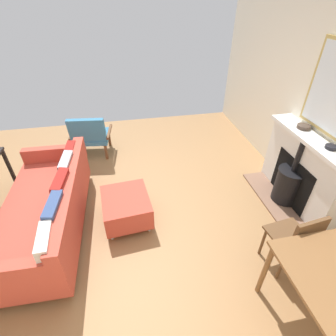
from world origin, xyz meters
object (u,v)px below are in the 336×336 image
(mantel_bowl_near, at_px, (304,126))
(ottoman, at_px, (126,207))
(dining_chair_near_fireplace, at_px, (297,238))
(fireplace, at_px, (299,174))
(mantel_bowl_far, at_px, (331,147))
(sofa, at_px, (48,209))
(armchair_accent, at_px, (90,135))

(mantel_bowl_near, xyz_separation_m, ottoman, (2.42, 0.22, -0.81))
(mantel_bowl_near, distance_m, dining_chair_near_fireplace, 1.57)
(fireplace, distance_m, ottoman, 2.39)
(fireplace, bearing_deg, mantel_bowl_far, 100.34)
(sofa, bearing_deg, mantel_bowl_near, -177.04)
(ottoman, xyz_separation_m, dining_chair_near_fireplace, (-1.67, 1.05, 0.26))
(fireplace, distance_m, armchair_accent, 3.38)
(sofa, relative_size, armchair_accent, 2.59)
(mantel_bowl_near, relative_size, dining_chair_near_fireplace, 0.20)
(ottoman, relative_size, armchair_accent, 0.87)
(mantel_bowl_far, height_order, dining_chair_near_fireplace, mantel_bowl_far)
(mantel_bowl_near, bearing_deg, sofa, 2.96)
(mantel_bowl_near, relative_size, ottoman, 0.24)
(fireplace, distance_m, sofa, 3.31)
(fireplace, relative_size, mantel_bowl_near, 8.87)
(fireplace, relative_size, ottoman, 2.09)
(sofa, height_order, armchair_accent, sofa)
(sofa, bearing_deg, fireplace, 178.40)
(armchair_accent, bearing_deg, mantel_bowl_far, 145.27)
(fireplace, height_order, dining_chair_near_fireplace, fireplace)
(fireplace, xyz_separation_m, mantel_bowl_near, (-0.05, -0.27, 0.59))
(sofa, height_order, dining_chair_near_fireplace, dining_chair_near_fireplace)
(sofa, distance_m, ottoman, 0.94)
(fireplace, height_order, mantel_bowl_far, mantel_bowl_far)
(mantel_bowl_far, relative_size, dining_chair_near_fireplace, 0.16)
(sofa, bearing_deg, ottoman, 177.42)
(mantel_bowl_near, relative_size, sofa, 0.08)
(mantel_bowl_near, xyz_separation_m, dining_chair_near_fireplace, (0.75, 1.26, -0.55))
(sofa, distance_m, armchair_accent, 1.74)
(sofa, bearing_deg, dining_chair_near_fireplace, 157.31)
(fireplace, distance_m, mantel_bowl_far, 0.64)
(armchair_accent, bearing_deg, sofa, 75.68)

